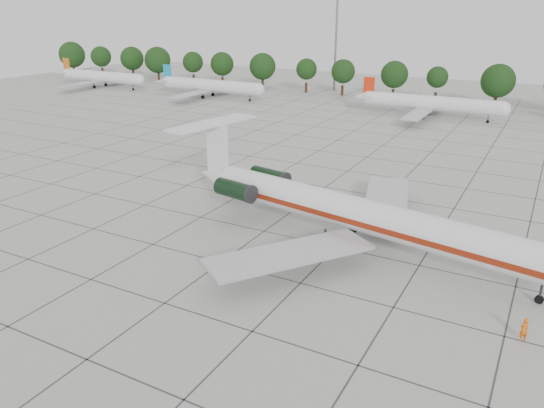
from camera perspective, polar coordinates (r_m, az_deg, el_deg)
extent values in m
plane|color=#ACACA5|center=(54.83, -0.84, -2.95)|extent=(260.00, 260.00, 0.00)
cube|color=#383838|center=(67.39, 5.42, 1.58)|extent=(170.00, 170.00, 0.02)
cylinder|color=silver|center=(50.37, 10.17, -1.31)|extent=(34.97, 9.52, 3.21)
cone|color=silver|center=(61.73, -6.12, 3.06)|extent=(5.36, 4.04, 3.21)
cube|color=maroon|center=(51.80, 11.04, -1.03)|extent=(33.44, 6.25, 0.53)
cube|color=maroon|center=(49.14, 9.22, -2.13)|extent=(33.44, 6.25, 0.53)
cube|color=#B7BABC|center=(59.15, 12.21, 0.55)|extent=(7.98, 15.22, 0.29)
cube|color=#B7BABC|center=(45.34, 1.90, -5.38)|extent=(12.10, 14.46, 0.29)
cube|color=black|center=(59.42, -0.65, 2.77)|extent=(2.33, 1.63, 0.24)
cylinder|color=black|center=(59.92, -0.23, 2.92)|extent=(4.92, 2.66, 1.85)
cube|color=black|center=(56.30, -3.49, 1.69)|extent=(2.33, 1.63, 0.24)
cylinder|color=black|center=(55.83, -3.96, 1.51)|extent=(4.92, 2.66, 1.85)
cube|color=silver|center=(60.46, -5.92, 6.04)|extent=(3.11, 0.83, 5.83)
cube|color=silver|center=(60.30, -6.48, 8.64)|extent=(4.99, 11.99, 0.21)
cylinder|color=black|center=(46.83, 26.91, -8.53)|extent=(0.23, 0.23, 1.85)
cylinder|color=black|center=(47.09, 26.80, -9.15)|extent=(0.72, 0.39, 0.68)
cylinder|color=black|center=(54.53, 8.67, -1.90)|extent=(0.27, 0.27, 1.75)
cylinder|color=black|center=(54.83, 8.63, -2.65)|extent=(1.06, 0.75, 0.97)
cylinder|color=black|center=(50.56, 5.73, -3.63)|extent=(0.27, 0.27, 1.75)
cylinder|color=black|center=(50.89, 5.70, -4.42)|extent=(1.06, 0.75, 0.97)
imported|color=#E55F0D|center=(41.58, 25.47, -12.08)|extent=(0.79, 0.75, 1.82)
cylinder|color=silver|center=(158.67, -17.85, 12.92)|extent=(27.20, 3.00, 3.00)
cube|color=#B7BABC|center=(159.54, -18.06, 12.49)|extent=(3.50, 27.20, 0.25)
cube|color=#C05B14|center=(168.27, -21.25, 13.81)|extent=(2.40, 0.25, 3.60)
cylinder|color=black|center=(161.24, -17.44, 12.13)|extent=(0.80, 0.45, 0.80)
cylinder|color=black|center=(158.23, -18.58, 11.86)|extent=(0.80, 0.45, 0.80)
cylinder|color=silver|center=(135.29, -6.60, 12.55)|extent=(27.20, 3.00, 3.00)
cube|color=#B7BABC|center=(136.04, -6.93, 12.07)|extent=(3.50, 27.20, 0.25)
cube|color=#0D83B1|center=(143.04, -11.20, 13.79)|extent=(2.40, 0.25, 3.60)
cylinder|color=black|center=(138.03, -6.37, 11.62)|extent=(0.80, 0.45, 0.80)
cylinder|color=black|center=(134.49, -7.45, 11.34)|extent=(0.80, 0.45, 0.80)
cylinder|color=silver|center=(114.76, 16.76, 10.35)|extent=(27.20, 3.00, 3.00)
cube|color=#B7BABC|center=(115.17, 16.21, 9.83)|extent=(3.50, 27.20, 0.25)
cube|color=red|center=(117.82, 10.39, 12.42)|extent=(2.40, 0.25, 3.60)
cylinder|color=black|center=(117.54, 16.39, 9.33)|extent=(0.80, 0.45, 0.80)
cylinder|color=black|center=(113.32, 15.88, 8.98)|extent=(0.80, 0.45, 0.80)
cylinder|color=#332114|center=(195.80, -20.54, 13.41)|extent=(0.70, 0.70, 2.50)
sphere|color=black|center=(195.36, -20.72, 14.79)|extent=(8.44, 8.44, 8.44)
cylinder|color=#332114|center=(186.17, -17.76, 13.41)|extent=(0.70, 0.70, 2.50)
sphere|color=black|center=(185.70, -17.92, 14.86)|extent=(6.44, 6.44, 6.44)
cylinder|color=#332114|center=(177.00, -14.68, 13.37)|extent=(0.70, 0.70, 2.50)
sphere|color=black|center=(176.50, -14.83, 14.90)|extent=(7.14, 7.14, 7.14)
cylinder|color=#332114|center=(170.27, -12.09, 13.32)|extent=(0.70, 0.70, 2.50)
sphere|color=black|center=(169.75, -12.21, 14.90)|extent=(7.79, 7.79, 7.79)
cylinder|color=#332114|center=(162.10, -8.42, 13.19)|extent=(0.70, 0.70, 2.50)
sphere|color=black|center=(161.56, -8.51, 14.86)|extent=(5.94, 5.94, 5.94)
cylinder|color=#332114|center=(156.26, -5.34, 13.04)|extent=(0.70, 0.70, 2.50)
sphere|color=black|center=(155.70, -5.40, 14.77)|extent=(6.57, 6.57, 6.57)
cylinder|color=#332114|center=(149.39, -1.01, 12.77)|extent=(0.70, 0.70, 2.50)
sphere|color=black|center=(148.81, -1.02, 14.58)|extent=(7.15, 7.15, 7.15)
cylinder|color=#332114|center=(143.42, 3.69, 12.39)|extent=(0.70, 0.70, 2.50)
sphere|color=black|center=(142.80, 3.73, 14.28)|extent=(5.43, 5.43, 5.43)
cylinder|color=#332114|center=(139.48, 7.57, 12.02)|extent=(0.70, 0.70, 2.50)
sphere|color=black|center=(138.85, 7.66, 13.96)|extent=(5.99, 5.99, 5.99)
cylinder|color=#332114|center=(135.35, 12.87, 11.43)|extent=(0.70, 0.70, 2.50)
sphere|color=black|center=(134.70, 13.03, 13.42)|extent=(6.50, 6.50, 6.50)
cylinder|color=#332114|center=(132.98, 17.15, 10.87)|extent=(0.70, 0.70, 2.50)
sphere|color=black|center=(132.32, 17.37, 12.89)|extent=(4.93, 4.93, 4.93)
cylinder|color=#332114|center=(131.02, 22.85, 10.04)|extent=(0.70, 0.70, 2.50)
sphere|color=black|center=(130.35, 23.14, 12.09)|extent=(7.40, 7.40, 7.40)
cylinder|color=slate|center=(146.62, 6.88, 16.90)|extent=(0.56, 0.56, 25.00)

